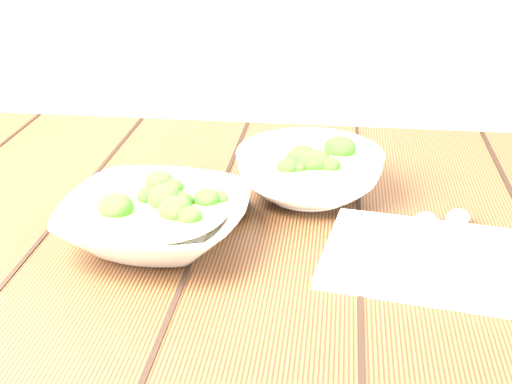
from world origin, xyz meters
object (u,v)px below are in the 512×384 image
object	(u,v)px
trivet	(213,204)
soup_bowl_back	(309,172)
table	(225,296)
napkin	(423,258)
soup_bowl_front	(155,219)

from	to	relation	value
trivet	soup_bowl_back	bearing A→B (deg)	31.45
table	soup_bowl_back	xyz separation A→B (m)	(0.11, 0.10, 0.16)
soup_bowl_back	trivet	distance (m)	0.15
table	trivet	world-z (taller)	trivet
trivet	napkin	xyz separation A→B (m)	(0.27, -0.10, -0.01)
napkin	soup_bowl_back	bearing A→B (deg)	138.24
table	trivet	size ratio (longest dim) A/B	11.73
soup_bowl_back	trivet	bearing A→B (deg)	-148.55
napkin	trivet	bearing A→B (deg)	168.42
trivet	napkin	bearing A→B (deg)	-20.61
soup_bowl_front	table	bearing A→B (deg)	43.29
soup_bowl_front	napkin	world-z (taller)	soup_bowl_front
soup_bowl_back	napkin	distance (m)	0.23
soup_bowl_front	trivet	size ratio (longest dim) A/B	2.42
soup_bowl_front	soup_bowl_back	distance (m)	0.25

